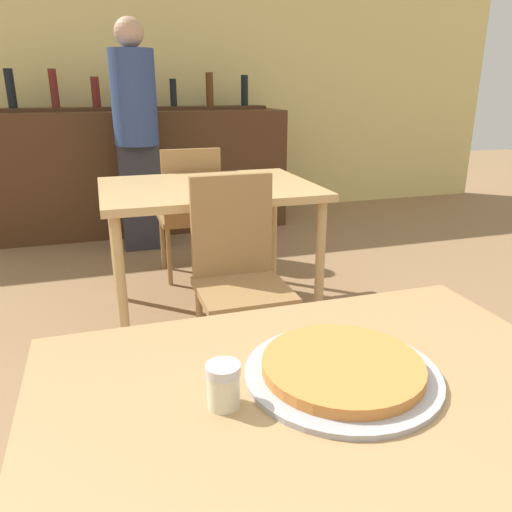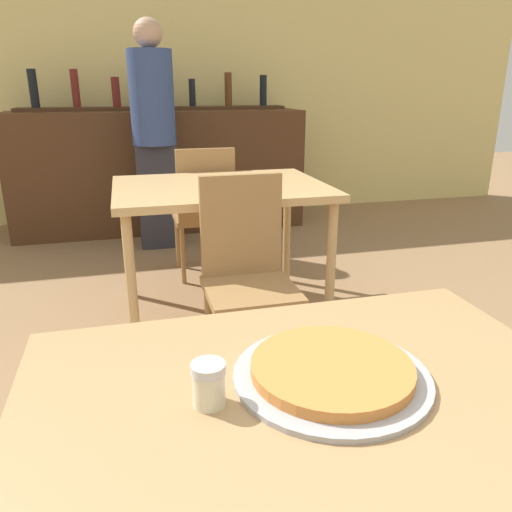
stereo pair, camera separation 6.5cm
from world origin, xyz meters
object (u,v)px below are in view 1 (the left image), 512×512
(pizza_tray, at_px, (342,369))
(person_standing, at_px, (136,130))
(cheese_shaker, at_px, (223,385))
(chair_far_side_back, at_px, (190,207))
(chair_far_side_front, at_px, (238,265))

(pizza_tray, xyz_separation_m, person_standing, (-0.13, 3.29, 0.22))
(cheese_shaker, xyz_separation_m, person_standing, (0.13, 3.31, 0.19))
(pizza_tray, height_order, person_standing, person_standing)
(chair_far_side_back, distance_m, pizza_tray, 2.49)
(cheese_shaker, distance_m, person_standing, 3.32)
(chair_far_side_front, distance_m, cheese_shaker, 1.37)
(chair_far_side_back, bearing_deg, pizza_tray, 87.00)
(chair_far_side_back, distance_m, person_standing, 0.97)
(chair_far_side_back, relative_size, pizza_tray, 2.28)
(chair_far_side_front, xyz_separation_m, pizza_tray, (-0.13, -1.27, 0.23))
(pizza_tray, bearing_deg, person_standing, 92.19)
(chair_far_side_front, xyz_separation_m, chair_far_side_back, (0.00, 1.20, 0.00))
(pizza_tray, bearing_deg, chair_far_side_back, 87.00)
(chair_far_side_back, xyz_separation_m, pizza_tray, (-0.13, -2.48, 0.23))
(chair_far_side_back, xyz_separation_m, person_standing, (-0.26, 0.81, 0.45))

